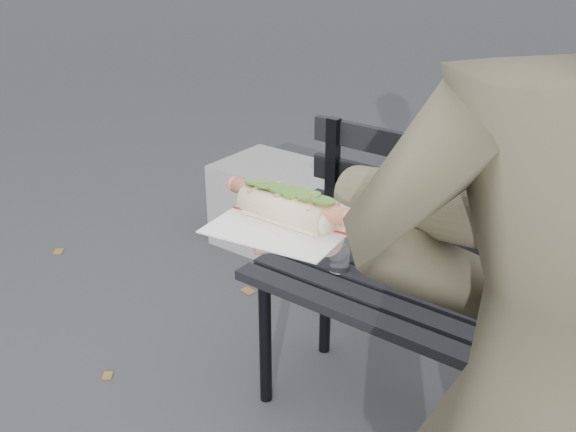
% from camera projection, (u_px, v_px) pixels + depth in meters
% --- Properties ---
extents(park_bench, '(1.50, 0.44, 0.88)m').
position_uv_depth(park_bench, '(506.00, 296.00, 1.83)').
color(park_bench, black).
rests_on(park_bench, ground).
extents(concrete_block, '(1.20, 0.40, 0.40)m').
position_uv_depth(concrete_block, '(335.00, 224.00, 3.01)').
color(concrete_block, slate).
rests_on(concrete_block, ground).
extents(held_hotdog, '(0.63, 0.30, 0.20)m').
position_uv_depth(held_hotdog, '(430.00, 216.00, 0.89)').
color(held_hotdog, '#4D4A33').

